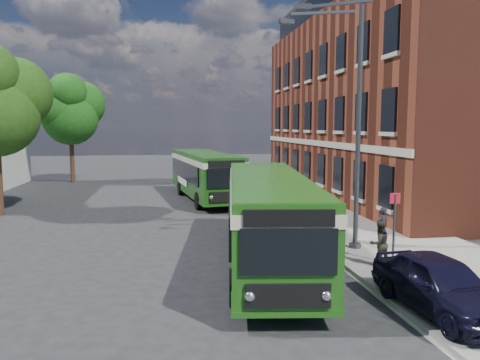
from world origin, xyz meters
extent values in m
plane|color=#252527|center=(0.00, 0.00, 0.00)|extent=(120.00, 120.00, 0.00)
cube|color=gray|center=(7.00, 8.00, 0.07)|extent=(6.00, 48.00, 0.15)
cube|color=beige|center=(3.95, 8.00, 0.01)|extent=(0.12, 48.00, 0.01)
cube|color=maroon|center=(14.00, 12.00, 6.00)|extent=(12.00, 26.00, 12.00)
cube|color=beige|center=(7.96, 12.00, 3.60)|extent=(0.12, 26.00, 0.35)
cube|color=black|center=(14.00, 12.00, 13.10)|extent=(10.80, 24.80, 2.20)
cylinder|color=#3C3E41|center=(5.20, -2.00, 0.15)|extent=(0.44, 0.44, 0.30)
cylinder|color=#3C3E41|center=(5.20, -2.00, 4.50)|extent=(0.18, 0.18, 9.00)
cube|color=#3C3E41|center=(3.96, -2.60, 8.80)|extent=(2.58, 0.46, 0.37)
cube|color=#3C3E41|center=(3.96, -1.40, 8.80)|extent=(2.58, 0.46, 0.37)
cube|color=#3C3E41|center=(2.73, -3.08, 8.55)|extent=(0.55, 0.22, 0.16)
cube|color=#3C3E41|center=(2.73, -0.92, 8.55)|extent=(0.55, 0.22, 0.16)
cylinder|color=#3C3E41|center=(5.60, -4.20, 1.25)|extent=(0.08, 0.08, 2.50)
cube|color=red|center=(5.60, -4.20, 2.35)|extent=(0.35, 0.04, 0.35)
cube|color=#215D17|center=(1.64, -2.88, 1.77)|extent=(4.01, 11.73, 2.45)
cube|color=#215D17|center=(1.64, -2.88, 0.50)|extent=(4.06, 11.78, 0.14)
cube|color=black|center=(0.41, -2.42, 1.90)|extent=(1.38, 9.63, 1.10)
cube|color=black|center=(2.95, -2.76, 1.90)|extent=(1.38, 9.63, 1.10)
cube|color=#ECE7C2|center=(1.64, -2.88, 2.60)|extent=(4.08, 11.80, 0.32)
cube|color=#215D17|center=(1.64, -2.88, 2.96)|extent=(3.90, 11.62, 0.12)
cube|color=black|center=(0.87, -8.61, 1.95)|extent=(2.14, 0.37, 1.05)
cube|color=black|center=(0.87, -8.62, 2.70)|extent=(1.99, 0.35, 0.38)
cube|color=black|center=(0.87, -8.62, 0.95)|extent=(1.89, 0.33, 0.55)
sphere|color=silver|center=(0.03, -8.49, 0.95)|extent=(0.26, 0.26, 0.26)
sphere|color=silver|center=(1.71, -8.72, 0.95)|extent=(0.26, 0.26, 0.26)
cube|color=black|center=(2.41, 2.85, 2.00)|extent=(1.99, 0.35, 0.90)
cube|color=white|center=(0.50, -1.72, 1.15)|extent=(0.47, 3.18, 0.45)
cylinder|color=black|center=(-0.04, -6.64, 0.50)|extent=(0.41, 1.03, 1.00)
cylinder|color=black|center=(2.27, -6.95, 0.50)|extent=(0.41, 1.03, 1.00)
cylinder|color=black|center=(0.88, 0.20, 0.50)|extent=(0.41, 1.03, 1.00)
cylinder|color=black|center=(3.20, -0.12, 0.50)|extent=(0.41, 1.03, 1.00)
cube|color=#1A4F13|center=(0.62, 11.42, 1.77)|extent=(3.96, 10.75, 2.45)
cube|color=#1A4F13|center=(0.62, 11.42, 0.50)|extent=(4.01, 10.80, 0.14)
cube|color=black|center=(-0.68, 11.53, 1.90)|extent=(1.31, 8.63, 1.10)
cube|color=black|center=(1.85, 11.89, 1.90)|extent=(1.31, 8.63, 1.10)
cube|color=beige|center=(0.62, 11.42, 2.60)|extent=(4.03, 10.82, 0.32)
cube|color=#1A4F13|center=(0.62, 11.42, 2.96)|extent=(3.85, 10.64, 0.12)
cube|color=black|center=(1.37, 6.19, 1.95)|extent=(2.14, 0.38, 1.05)
cube|color=black|center=(1.37, 6.18, 2.70)|extent=(1.99, 0.36, 0.38)
cube|color=black|center=(1.37, 6.18, 0.95)|extent=(1.89, 0.35, 0.55)
sphere|color=silver|center=(0.53, 6.08, 0.95)|extent=(0.26, 0.26, 0.26)
sphere|color=silver|center=(2.21, 6.32, 0.95)|extent=(0.26, 0.26, 0.26)
cube|color=black|center=(-0.12, 16.64, 2.00)|extent=(1.99, 0.36, 0.90)
cube|color=white|center=(-0.79, 12.22, 1.15)|extent=(0.49, 3.17, 0.45)
cylinder|color=black|center=(-0.04, 7.83, 0.50)|extent=(0.42, 1.03, 1.00)
cylinder|color=black|center=(2.27, 8.17, 0.50)|extent=(0.42, 1.03, 1.00)
cylinder|color=black|center=(-0.88, 13.68, 0.50)|extent=(0.42, 1.03, 1.00)
cylinder|color=black|center=(1.44, 14.01, 0.50)|extent=(0.42, 1.03, 1.00)
imported|color=black|center=(4.80, -8.16, 0.86)|extent=(2.04, 4.30, 1.42)
imported|color=black|center=(6.30, -1.91, 0.90)|extent=(0.65, 0.56, 1.49)
imported|color=black|center=(5.07, -4.29, 0.89)|extent=(0.80, 0.67, 1.47)
sphere|color=#224712|center=(-9.68, 8.52, 6.45)|extent=(3.78, 3.78, 3.78)
cylinder|color=#382214|center=(-9.66, 22.62, 1.92)|extent=(0.36, 0.36, 3.84)
sphere|color=#194B13|center=(-9.66, 22.62, 5.41)|extent=(4.54, 4.54, 4.54)
sphere|color=#194B13|center=(-8.79, 23.32, 6.55)|extent=(3.84, 3.84, 3.84)
sphere|color=#194B13|center=(-10.45, 22.01, 6.11)|extent=(3.49, 3.49, 3.49)
sphere|color=#194B13|center=(-9.66, 21.75, 7.42)|extent=(3.14, 3.14, 3.14)
camera|label=1|loc=(-1.72, -18.32, 4.68)|focal=35.00mm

